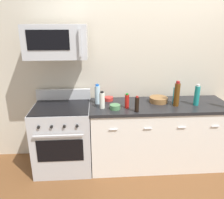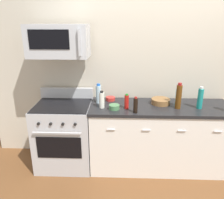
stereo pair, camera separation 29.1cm
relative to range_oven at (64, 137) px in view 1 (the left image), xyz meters
name	(u,v)px [view 1 (the left image)]	position (x,y,z in m)	size (l,w,h in m)	color
ground_plane	(155,162)	(1.32, 0.00, -0.47)	(5.97, 5.97, 0.00)	brown
back_wall	(154,67)	(1.32, 0.41, 0.88)	(4.98, 0.10, 2.70)	beige
counter_unit	(157,134)	(1.32, 0.00, -0.01)	(1.89, 0.66, 0.92)	silver
range_oven	(64,137)	(0.00, 0.00, 0.00)	(0.76, 0.69, 1.07)	#B7BABF
microwave	(57,41)	(0.00, 0.04, 1.28)	(0.74, 0.44, 0.40)	#B7BABF
bottle_water_clear	(97,94)	(0.48, 0.09, 0.58)	(0.07, 0.07, 0.27)	silver
bottle_hot_sauce_red	(127,101)	(0.86, -0.11, 0.54)	(0.05, 0.05, 0.20)	#B21914
bottle_sparkling_teal	(197,95)	(1.79, -0.07, 0.59)	(0.07, 0.07, 0.29)	#197F7A
bottle_soy_sauce_dark	(137,104)	(0.96, -0.25, 0.55)	(0.05, 0.05, 0.20)	black
bottle_dish_soap	(175,95)	(1.53, 0.02, 0.57)	(0.06, 0.06, 0.25)	teal
bottle_vinegar_white	(102,100)	(0.54, -0.09, 0.56)	(0.07, 0.07, 0.23)	silver
bottle_wine_amber	(177,94)	(1.52, -0.08, 0.61)	(0.07, 0.07, 0.34)	#59330F
bowl_red_small	(109,99)	(0.64, 0.20, 0.48)	(0.13, 0.13, 0.05)	#B72D28
bowl_wooden_salad	(159,99)	(1.32, 0.08, 0.49)	(0.25, 0.25, 0.07)	brown
bowl_green_glaze	(115,107)	(0.70, -0.14, 0.48)	(0.14, 0.14, 0.06)	#477A4C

